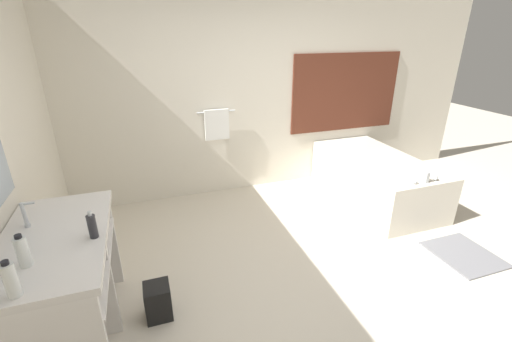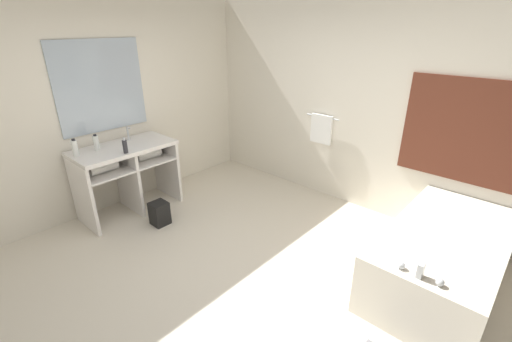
% 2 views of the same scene
% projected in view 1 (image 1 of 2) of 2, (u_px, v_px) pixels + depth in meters
% --- Properties ---
extents(ground_plane, '(16.00, 16.00, 0.00)m').
position_uv_depth(ground_plane, '(308.00, 287.00, 3.06)').
color(ground_plane, beige).
rests_on(ground_plane, ground).
extents(wall_back_with_blinds, '(7.40, 0.13, 2.70)m').
position_uv_depth(wall_back_with_blinds, '(241.00, 94.00, 4.51)').
color(wall_back_with_blinds, silver).
rests_on(wall_back_with_blinds, ground_plane).
extents(vanity_counter, '(0.65, 1.22, 0.91)m').
position_uv_depth(vanity_counter, '(63.00, 267.00, 2.32)').
color(vanity_counter, white).
rests_on(vanity_counter, ground_plane).
extents(sink_faucet, '(0.09, 0.04, 0.18)m').
position_uv_depth(sink_faucet, '(25.00, 215.00, 2.27)').
color(sink_faucet, silver).
rests_on(sink_faucet, vanity_counter).
extents(bathtub, '(0.93, 1.80, 0.70)m').
position_uv_depth(bathtub, '(376.00, 176.00, 4.56)').
color(bathtub, silver).
rests_on(bathtub, ground_plane).
extents(water_bottle_1, '(0.07, 0.07, 0.21)m').
position_uv_depth(water_bottle_1, '(11.00, 280.00, 1.67)').
color(water_bottle_1, silver).
rests_on(water_bottle_1, vanity_counter).
extents(water_bottle_2, '(0.07, 0.07, 0.20)m').
position_uv_depth(water_bottle_2, '(23.00, 251.00, 1.89)').
color(water_bottle_2, silver).
rests_on(water_bottle_2, vanity_counter).
extents(soap_dispenser, '(0.05, 0.05, 0.19)m').
position_uv_depth(soap_dispenser, '(92.00, 226.00, 2.16)').
color(soap_dispenser, '#28282D').
rests_on(soap_dispenser, vanity_counter).
extents(waste_bin, '(0.20, 0.20, 0.29)m').
position_uv_depth(waste_bin, '(158.00, 301.00, 2.71)').
color(waste_bin, black).
rests_on(waste_bin, ground_plane).
extents(bath_mat, '(0.58, 0.63, 0.02)m').
position_uv_depth(bath_mat, '(464.00, 254.00, 3.50)').
color(bath_mat, slate).
rests_on(bath_mat, ground_plane).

